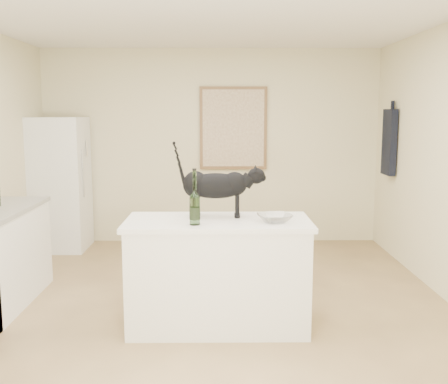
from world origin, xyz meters
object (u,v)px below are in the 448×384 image
fridge (59,184)px  wine_bottle (195,200)px  black_cat (216,189)px  glass_bowl (275,218)px

fridge → wine_bottle: (1.87, -2.74, 0.24)m
fridge → black_cat: 3.18m
wine_bottle → fridge: bearing=124.4°
black_cat → wine_bottle: 0.35m
black_cat → wine_bottle: size_ratio=1.73×
fridge → wine_bottle: size_ratio=4.42×
wine_bottle → glass_bowl: size_ratio=1.43×
wine_bottle → glass_bowl: bearing=7.7°
wine_bottle → glass_bowl: (0.63, 0.09, -0.16)m
black_cat → glass_bowl: (0.47, -0.23, -0.20)m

